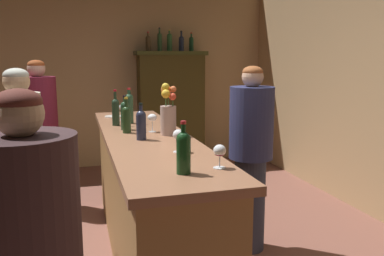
{
  "coord_description": "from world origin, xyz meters",
  "views": [
    {
      "loc": [
        -0.19,
        -2.86,
        1.63
      ],
      "look_at": [
        0.65,
        0.07,
        1.1
      ],
      "focal_mm": 37.7,
      "sensor_mm": 36.0,
      "label": 1
    }
  ],
  "objects_px": {
    "wine_bottle_rose": "(141,123)",
    "wine_glass_front": "(123,108)",
    "cheese_plate": "(114,116)",
    "patron_tall": "(22,162)",
    "display_bottle_right": "(191,43)",
    "wine_bottle_merlot": "(125,114)",
    "wine_glass_mid": "(220,152)",
    "bartender": "(251,152)",
    "wine_bottle_chardonnay": "(129,107)",
    "wine_glass_spare": "(152,118)",
    "wine_bottle_malbec": "(184,150)",
    "wine_bottle_syrah": "(127,118)",
    "flower_arrangement": "(168,112)",
    "display_cabinet": "(171,107)",
    "patron_by_cabinet": "(40,129)",
    "display_bottle_midleft": "(160,41)",
    "display_bottle_center": "(170,41)",
    "display_bottle_midright": "(181,43)",
    "display_bottle_left": "(148,42)",
    "wine_glass_rear": "(179,136)",
    "bar_counter": "(148,197)",
    "wine_bottle_pinot": "(116,110)"
  },
  "relations": [
    {
      "from": "bar_counter",
      "to": "flower_arrangement",
      "type": "height_order",
      "value": "flower_arrangement"
    },
    {
      "from": "wine_bottle_merlot",
      "to": "flower_arrangement",
      "type": "distance_m",
      "value": 0.44
    },
    {
      "from": "wine_bottle_rose",
      "to": "patron_by_cabinet",
      "type": "distance_m",
      "value": 1.89
    },
    {
      "from": "bartender",
      "to": "wine_bottle_rose",
      "type": "bearing_deg",
      "value": 6.27
    },
    {
      "from": "wine_glass_mid",
      "to": "flower_arrangement",
      "type": "height_order",
      "value": "flower_arrangement"
    },
    {
      "from": "wine_bottle_rose",
      "to": "display_cabinet",
      "type": "bearing_deg",
      "value": 72.99
    },
    {
      "from": "wine_bottle_rose",
      "to": "display_bottle_midleft",
      "type": "relative_size",
      "value": 0.8
    },
    {
      "from": "bar_counter",
      "to": "patron_tall",
      "type": "bearing_deg",
      "value": 174.87
    },
    {
      "from": "bar_counter",
      "to": "patron_tall",
      "type": "relative_size",
      "value": 1.85
    },
    {
      "from": "wine_glass_spare",
      "to": "display_bottle_right",
      "type": "relative_size",
      "value": 0.54
    },
    {
      "from": "wine_glass_front",
      "to": "flower_arrangement",
      "type": "relative_size",
      "value": 0.38
    },
    {
      "from": "wine_bottle_chardonnay",
      "to": "display_bottle_right",
      "type": "xyz_separation_m",
      "value": [
        1.24,
        2.24,
        0.67
      ]
    },
    {
      "from": "wine_bottle_rose",
      "to": "wine_glass_front",
      "type": "height_order",
      "value": "wine_bottle_rose"
    },
    {
      "from": "display_bottle_midleft",
      "to": "patron_by_cabinet",
      "type": "relative_size",
      "value": 0.21
    },
    {
      "from": "cheese_plate",
      "to": "patron_by_cabinet",
      "type": "height_order",
      "value": "patron_by_cabinet"
    },
    {
      "from": "display_cabinet",
      "to": "patron_by_cabinet",
      "type": "distance_m",
      "value": 2.24
    },
    {
      "from": "display_cabinet",
      "to": "patron_tall",
      "type": "bearing_deg",
      "value": -122.88
    },
    {
      "from": "wine_bottle_syrah",
      "to": "wine_bottle_malbec",
      "type": "bearing_deg",
      "value": -83.61
    },
    {
      "from": "display_cabinet",
      "to": "wine_bottle_syrah",
      "type": "xyz_separation_m",
      "value": [
        -1.0,
        -2.73,
        0.26
      ]
    },
    {
      "from": "bar_counter",
      "to": "display_bottle_midleft",
      "type": "height_order",
      "value": "display_bottle_midleft"
    },
    {
      "from": "wine_bottle_malbec",
      "to": "display_bottle_left",
      "type": "bearing_deg",
      "value": 82.51
    },
    {
      "from": "wine_bottle_merlot",
      "to": "wine_bottle_chardonnay",
      "type": "bearing_deg",
      "value": 76.75
    },
    {
      "from": "display_cabinet",
      "to": "display_bottle_left",
      "type": "distance_m",
      "value": 1.02
    },
    {
      "from": "wine_bottle_chardonnay",
      "to": "patron_tall",
      "type": "height_order",
      "value": "patron_tall"
    },
    {
      "from": "wine_glass_mid",
      "to": "display_bottle_left",
      "type": "xyz_separation_m",
      "value": [
        0.31,
        3.94,
        0.73
      ]
    },
    {
      "from": "wine_bottle_rose",
      "to": "display_bottle_midright",
      "type": "relative_size",
      "value": 0.91
    },
    {
      "from": "wine_glass_spare",
      "to": "patron_tall",
      "type": "distance_m",
      "value": 1.04
    },
    {
      "from": "display_bottle_midleft",
      "to": "patron_tall",
      "type": "xyz_separation_m",
      "value": [
        -1.63,
        -2.77,
        -1.02
      ]
    },
    {
      "from": "flower_arrangement",
      "to": "bartender",
      "type": "bearing_deg",
      "value": -1.22
    },
    {
      "from": "wine_bottle_merlot",
      "to": "patron_tall",
      "type": "distance_m",
      "value": 0.88
    },
    {
      "from": "bar_counter",
      "to": "wine_bottle_merlot",
      "type": "height_order",
      "value": "wine_bottle_merlot"
    },
    {
      "from": "wine_glass_front",
      "to": "wine_glass_rear",
      "type": "relative_size",
      "value": 1.04
    },
    {
      "from": "wine_glass_mid",
      "to": "display_bottle_right",
      "type": "distance_m",
      "value": 4.12
    },
    {
      "from": "wine_bottle_malbec",
      "to": "display_bottle_midleft",
      "type": "distance_m",
      "value": 4.11
    },
    {
      "from": "display_bottle_center",
      "to": "wine_glass_rear",
      "type": "bearing_deg",
      "value": -102.08
    },
    {
      "from": "display_bottle_midleft",
      "to": "display_bottle_center",
      "type": "relative_size",
      "value": 1.09
    },
    {
      "from": "display_bottle_right",
      "to": "wine_bottle_malbec",
      "type": "bearing_deg",
      "value": -106.51
    },
    {
      "from": "wine_bottle_merlot",
      "to": "bartender",
      "type": "bearing_deg",
      "value": -18.83
    },
    {
      "from": "wine_bottle_malbec",
      "to": "display_bottle_midright",
      "type": "height_order",
      "value": "display_bottle_midright"
    },
    {
      "from": "wine_bottle_pinot",
      "to": "patron_tall",
      "type": "relative_size",
      "value": 0.21
    },
    {
      "from": "wine_bottle_malbec",
      "to": "wine_bottle_rose",
      "type": "bearing_deg",
      "value": 94.34
    },
    {
      "from": "wine_glass_rear",
      "to": "display_bottle_midright",
      "type": "bearing_deg",
      "value": 75.13
    },
    {
      "from": "display_bottle_right",
      "to": "wine_bottle_merlot",
      "type": "bearing_deg",
      "value": -117.01
    },
    {
      "from": "patron_tall",
      "to": "bartender",
      "type": "height_order",
      "value": "bartender"
    },
    {
      "from": "flower_arrangement",
      "to": "cheese_plate",
      "type": "xyz_separation_m",
      "value": [
        -0.32,
        1.1,
        -0.17
      ]
    },
    {
      "from": "cheese_plate",
      "to": "patron_tall",
      "type": "distance_m",
      "value": 1.25
    },
    {
      "from": "wine_bottle_rose",
      "to": "wine_bottle_merlot",
      "type": "distance_m",
      "value": 0.47
    },
    {
      "from": "wine_glass_mid",
      "to": "bartender",
      "type": "xyz_separation_m",
      "value": [
        0.65,
        1.02,
        -0.27
      ]
    },
    {
      "from": "display_bottle_left",
      "to": "wine_bottle_rose",
      "type": "bearing_deg",
      "value": -101.08
    },
    {
      "from": "wine_bottle_chardonnay",
      "to": "wine_bottle_syrah",
      "type": "bearing_deg",
      "value": -99.89
    }
  ]
}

